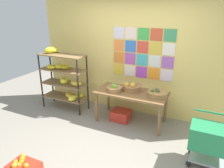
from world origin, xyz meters
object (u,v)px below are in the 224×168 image
at_px(banana_shelf_unit, 64,76).
at_px(fruit_basket_back_right, 114,88).
at_px(orange_crate_foreground, 24,168).
at_px(shopping_cart, 211,139).
at_px(fruit_basket_right, 158,93).
at_px(produce_crate_under_table, 121,115).
at_px(display_table, 131,96).
at_px(fruit_basket_left, 132,87).

height_order(banana_shelf_unit, fruit_basket_back_right, banana_shelf_unit).
xyz_separation_m(fruit_basket_back_right, orange_crate_foreground, (-0.53, -2.02, -0.64)).
bearing_deg(shopping_cart, orange_crate_foreground, -136.19).
bearing_deg(fruit_basket_right, banana_shelf_unit, -177.82).
height_order(fruit_basket_right, fruit_basket_back_right, fruit_basket_back_right).
bearing_deg(produce_crate_under_table, banana_shelf_unit, -178.40).
relative_size(fruit_basket_right, produce_crate_under_table, 1.03).
bearing_deg(shopping_cart, display_table, 168.46).
bearing_deg(produce_crate_under_table, fruit_basket_left, 26.18).
relative_size(fruit_basket_back_right, orange_crate_foreground, 0.73).
relative_size(fruit_basket_right, fruit_basket_back_right, 1.27).
distance_m(banana_shelf_unit, produce_crate_under_table, 1.61).
distance_m(banana_shelf_unit, fruit_basket_left, 1.65).
distance_m(display_table, produce_crate_under_table, 0.54).
relative_size(fruit_basket_left, orange_crate_foreground, 0.89).
bearing_deg(fruit_basket_back_right, produce_crate_under_table, 33.10).
distance_m(fruit_basket_back_right, shopping_cart, 2.02).
relative_size(display_table, fruit_basket_back_right, 4.62).
height_order(banana_shelf_unit, orange_crate_foreground, banana_shelf_unit).
distance_m(fruit_basket_back_right, orange_crate_foreground, 2.19).
bearing_deg(produce_crate_under_table, shopping_cart, -22.27).
xyz_separation_m(fruit_basket_left, fruit_basket_right, (0.56, -0.05, -0.02)).
xyz_separation_m(fruit_basket_back_right, produce_crate_under_table, (0.12, 0.08, -0.64)).
bearing_deg(display_table, fruit_basket_left, 105.77).
xyz_separation_m(fruit_basket_back_right, shopping_cart, (1.89, -0.64, -0.28)).
bearing_deg(banana_shelf_unit, fruit_basket_back_right, -1.72).
xyz_separation_m(display_table, fruit_basket_right, (0.54, 0.02, 0.14)).
distance_m(banana_shelf_unit, orange_crate_foreground, 2.32).
relative_size(display_table, produce_crate_under_table, 3.78).
xyz_separation_m(orange_crate_foreground, shopping_cart, (2.42, 1.38, 0.36)).
xyz_separation_m(banana_shelf_unit, orange_crate_foreground, (0.79, -2.06, -0.70)).
bearing_deg(fruit_basket_right, produce_crate_under_table, -176.71).
bearing_deg(orange_crate_foreground, display_table, 67.74).
xyz_separation_m(fruit_basket_left, produce_crate_under_table, (-0.20, -0.10, -0.66)).
height_order(banana_shelf_unit, fruit_basket_right, banana_shelf_unit).
height_order(banana_shelf_unit, produce_crate_under_table, banana_shelf_unit).
height_order(fruit_basket_right, produce_crate_under_table, fruit_basket_right).
distance_m(orange_crate_foreground, shopping_cart, 2.81).
relative_size(fruit_basket_left, fruit_basket_right, 0.96).
height_order(orange_crate_foreground, shopping_cart, shopping_cart).
bearing_deg(fruit_basket_right, fruit_basket_back_right, -172.00).
height_order(fruit_basket_back_right, orange_crate_foreground, fruit_basket_back_right).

